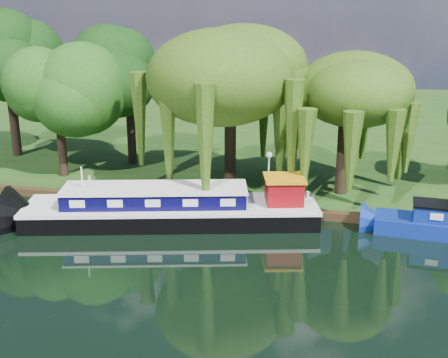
# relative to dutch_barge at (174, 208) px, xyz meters

# --- Properties ---
(ground) EXTENTS (120.00, 120.00, 0.00)m
(ground) POSITION_rel_dutch_barge_xyz_m (3.85, -5.82, -0.81)
(ground) COLOR black
(far_bank) EXTENTS (120.00, 52.00, 0.45)m
(far_bank) POSITION_rel_dutch_barge_xyz_m (3.85, 28.18, -0.59)
(far_bank) COLOR #18380F
(far_bank) RESTS_ON ground
(dutch_barge) EXTENTS (15.89, 7.37, 3.27)m
(dutch_barge) POSITION_rel_dutch_barge_xyz_m (0.00, 0.00, 0.00)
(dutch_barge) COLOR black
(dutch_barge) RESTS_ON ground
(willow_left) EXTENTS (7.72, 7.72, 9.25)m
(willow_left) POSITION_rel_dutch_barge_xyz_m (1.84, 5.49, 6.36)
(willow_left) COLOR black
(willow_left) RESTS_ON far_bank
(willow_right) EXTENTS (6.08, 6.08, 7.41)m
(willow_right) POSITION_rel_dutch_barge_xyz_m (8.53, 5.85, 5.04)
(willow_right) COLOR black
(willow_right) RESTS_ON far_bank
(tree_far_left) EXTENTS (5.14, 5.14, 8.27)m
(tree_far_left) POSITION_rel_dutch_barge_xyz_m (-9.43, 5.45, 5.30)
(tree_far_left) COLOR black
(tree_far_left) RESTS_ON far_bank
(tree_far_back) EXTENTS (5.69, 5.69, 9.58)m
(tree_far_back) POSITION_rel_dutch_barge_xyz_m (-15.49, 9.49, 6.31)
(tree_far_back) COLOR black
(tree_far_back) RESTS_ON far_bank
(tree_far_mid) EXTENTS (5.34, 5.34, 8.73)m
(tree_far_mid) POSITION_rel_dutch_barge_xyz_m (-6.17, 9.34, 5.66)
(tree_far_mid) COLOR black
(tree_far_mid) RESTS_ON far_bank
(lamppost) EXTENTS (0.36, 0.36, 2.56)m
(lamppost) POSITION_rel_dutch_barge_xyz_m (4.35, 4.68, 1.61)
(lamppost) COLOR silver
(lamppost) RESTS_ON far_bank
(mooring_posts) EXTENTS (19.16, 0.16, 1.00)m
(mooring_posts) POSITION_rel_dutch_barge_xyz_m (3.35, 2.58, 0.14)
(mooring_posts) COLOR silver
(mooring_posts) RESTS_ON far_bank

